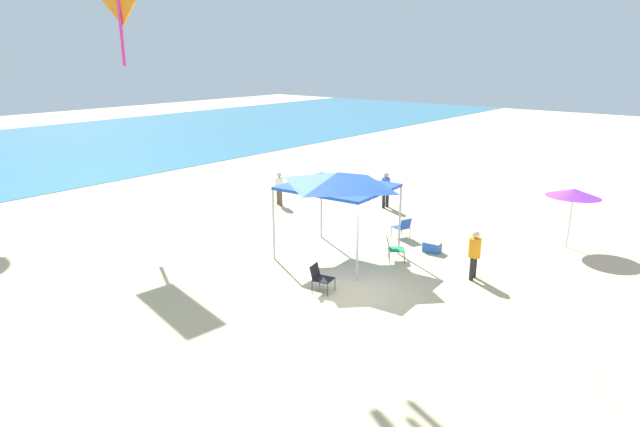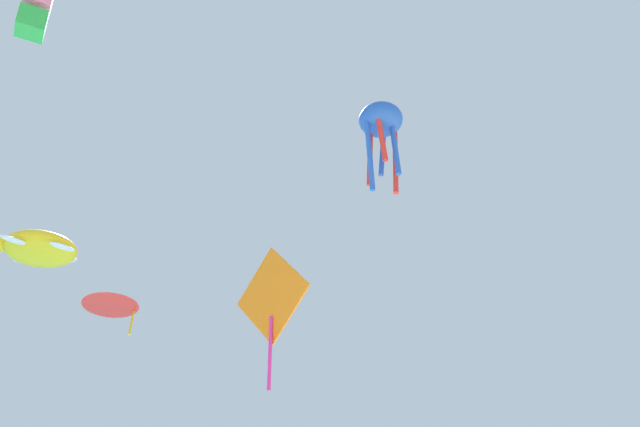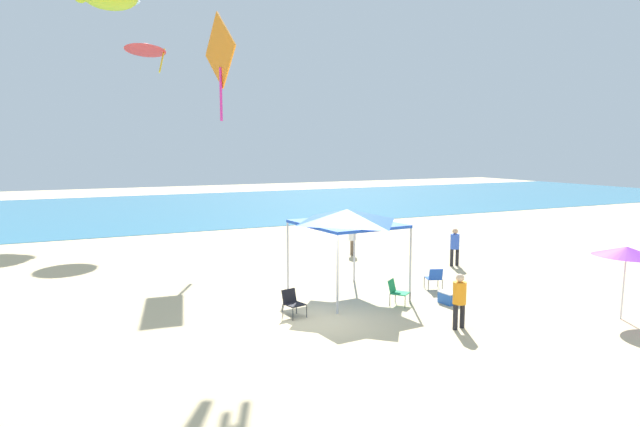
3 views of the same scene
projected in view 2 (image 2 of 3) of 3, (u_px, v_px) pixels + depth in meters
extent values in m
cube|color=orange|center=(272.00, 295.00, 21.72)|extent=(0.52, 3.56, 3.58)
cylinder|color=#E02D9E|center=(270.00, 353.00, 20.82)|extent=(0.13, 0.13, 2.54)
ellipsoid|color=yellow|center=(40.00, 249.00, 33.52)|extent=(4.95, 4.71, 2.10)
ellipsoid|color=white|center=(14.00, 240.00, 31.99)|extent=(1.59, 0.89, 0.21)
ellipsoid|color=white|center=(23.00, 259.00, 34.43)|extent=(1.11, 1.62, 0.21)
ellipsoid|color=white|center=(62.00, 247.00, 32.79)|extent=(1.59, 0.89, 0.21)
ellipsoid|color=white|center=(67.00, 261.00, 34.66)|extent=(1.11, 1.62, 0.21)
ellipsoid|color=blue|center=(381.00, 120.00, 22.33)|extent=(1.61, 1.61, 1.18)
cylinder|color=blue|center=(382.00, 155.00, 22.28)|extent=(0.32, 0.30, 1.73)
cylinder|color=red|center=(370.00, 157.00, 21.98)|extent=(0.23, 0.40, 2.19)
cylinder|color=blue|center=(370.00, 156.00, 21.41)|extent=(0.44, 0.27, 2.67)
cylinder|color=red|center=(382.00, 139.00, 21.34)|extent=(0.32, 0.30, 1.73)
cylinder|color=blue|center=(395.00, 148.00, 21.43)|extent=(0.23, 0.40, 2.19)
cylinder|color=red|center=(395.00, 162.00, 21.80)|extent=(0.44, 0.27, 2.67)
cone|color=red|center=(111.00, 301.00, 26.91)|extent=(3.36, 3.38, 0.88)
cylinder|color=yellow|center=(132.00, 320.00, 26.76)|extent=(0.61, 0.97, 1.57)
cube|color=green|center=(31.00, 24.00, 25.11)|extent=(1.35, 1.40, 1.06)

